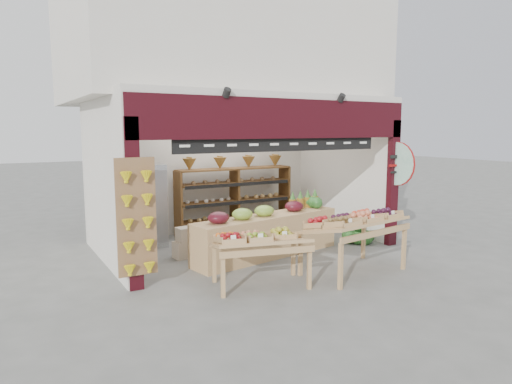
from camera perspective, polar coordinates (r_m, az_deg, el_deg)
The scene contains 11 objects.
ground at distance 9.42m, azimuth -0.09°, elevation -7.30°, with size 60.00×60.00×0.00m, color slate.
shop_structure at distance 10.62m, azimuth -4.64°, elevation 15.71°, with size 6.36×5.12×5.40m.
banana_board at distance 7.07m, azimuth -14.64°, elevation -3.39°, with size 0.60×0.15×1.80m.
gift_sign at distance 9.96m, azimuth 17.19°, elevation 3.39°, with size 0.04×0.93×0.92m.
back_shelving at distance 10.95m, azimuth -2.69°, elevation 0.66°, with size 2.92×0.48×1.81m.
refrigerator at distance 9.89m, azimuth -13.29°, elevation -1.61°, with size 0.68×0.68×1.75m, color silver.
cardboard_stack at distance 9.09m, azimuth -7.67°, elevation -6.52°, with size 0.95×0.69×0.60m.
mid_counter at distance 8.91m, azimuth 1.43°, elevation -5.24°, with size 3.30×1.18×1.03m.
display_table_left at distance 7.18m, azimuth -0.24°, elevation -6.08°, with size 1.64×1.17×0.96m.
display_table_right at distance 7.99m, azimuth 12.17°, elevation -3.67°, with size 1.91×1.24×1.12m.
watermelon_pile at distance 10.24m, azimuth 12.47°, elevation -5.09°, with size 0.68×0.70×0.53m.
Camera 1 is at (-4.56, -7.87, 2.46)m, focal length 32.00 mm.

